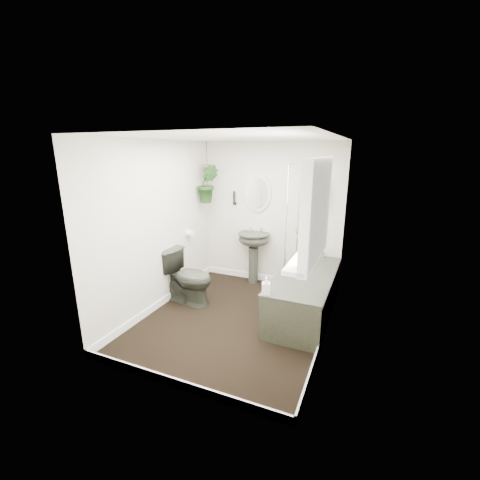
% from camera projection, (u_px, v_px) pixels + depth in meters
% --- Properties ---
extents(floor, '(2.30, 2.80, 0.02)m').
position_uv_depth(floor, '(236.00, 320.00, 4.26)').
color(floor, black).
rests_on(floor, ground).
extents(ceiling, '(2.30, 2.80, 0.02)m').
position_uv_depth(ceiling, '(235.00, 136.00, 3.63)').
color(ceiling, white).
rests_on(ceiling, ground).
extents(wall_back, '(2.30, 0.02, 2.30)m').
position_uv_depth(wall_back, '(271.00, 215.00, 5.19)').
color(wall_back, beige).
rests_on(wall_back, ground).
extents(wall_front, '(2.30, 0.02, 2.30)m').
position_uv_depth(wall_front, '(167.00, 274.00, 2.70)').
color(wall_front, beige).
rests_on(wall_front, ground).
extents(wall_left, '(0.02, 2.80, 2.30)m').
position_uv_depth(wall_left, '(158.00, 227.00, 4.39)').
color(wall_left, beige).
rests_on(wall_left, ground).
extents(wall_right, '(0.02, 2.80, 2.30)m').
position_uv_depth(wall_right, '(332.00, 246.00, 3.51)').
color(wall_right, beige).
rests_on(wall_right, ground).
extents(skirting, '(2.30, 2.80, 0.10)m').
position_uv_depth(skirting, '(236.00, 315.00, 4.24)').
color(skirting, white).
rests_on(skirting, floor).
extents(bathtub, '(0.72, 1.72, 0.58)m').
position_uv_depth(bathtub, '(305.00, 294.00, 4.32)').
color(bathtub, '#2C2E26').
rests_on(bathtub, floor).
extents(bath_screen, '(0.04, 0.72, 1.40)m').
position_uv_depth(bath_screen, '(293.00, 214.00, 4.61)').
color(bath_screen, silver).
rests_on(bath_screen, bathtub).
extents(shower_box, '(0.20, 0.10, 0.35)m').
position_uv_depth(shower_box, '(322.00, 193.00, 4.72)').
color(shower_box, white).
rests_on(shower_box, wall_back).
extents(oval_mirror, '(0.46, 0.03, 0.62)m').
position_uv_depth(oval_mirror, '(257.00, 193.00, 5.15)').
color(oval_mirror, beige).
rests_on(oval_mirror, wall_back).
extents(wall_sconce, '(0.04, 0.04, 0.22)m').
position_uv_depth(wall_sconce, '(234.00, 198.00, 5.32)').
color(wall_sconce, black).
rests_on(wall_sconce, wall_back).
extents(toilet_roll_holder, '(0.11, 0.11, 0.11)m').
position_uv_depth(toilet_roll_holder, '(190.00, 233.00, 5.05)').
color(toilet_roll_holder, white).
rests_on(toilet_roll_holder, wall_left).
extents(window_recess, '(0.08, 1.00, 0.90)m').
position_uv_depth(window_recess, '(317.00, 211.00, 2.78)').
color(window_recess, white).
rests_on(window_recess, wall_right).
extents(window_sill, '(0.18, 1.00, 0.04)m').
position_uv_depth(window_sill, '(306.00, 256.00, 2.92)').
color(window_sill, white).
rests_on(window_sill, wall_right).
extents(window_blinds, '(0.01, 0.86, 0.76)m').
position_uv_depth(window_blinds, '(312.00, 211.00, 2.80)').
color(window_blinds, white).
rests_on(window_blinds, wall_right).
extents(toilet, '(0.82, 0.53, 0.79)m').
position_uv_depth(toilet, '(188.00, 276.00, 4.65)').
color(toilet, '#2C2E26').
rests_on(toilet, floor).
extents(pedestal_sink, '(0.52, 0.44, 0.87)m').
position_uv_depth(pedestal_sink, '(253.00, 258.00, 5.32)').
color(pedestal_sink, '#2C2E26').
rests_on(pedestal_sink, floor).
extents(sill_plant, '(0.28, 0.26, 0.25)m').
position_uv_depth(sill_plant, '(305.00, 236.00, 3.05)').
color(sill_plant, black).
rests_on(sill_plant, window_sill).
extents(hanging_plant, '(0.42, 0.38, 0.61)m').
position_uv_depth(hanging_plant, '(208.00, 184.00, 5.15)').
color(hanging_plant, black).
rests_on(hanging_plant, ceiling).
extents(soap_bottle, '(0.12, 0.12, 0.21)m').
position_uv_depth(soap_bottle, '(266.00, 286.00, 3.62)').
color(soap_bottle, black).
rests_on(soap_bottle, bathtub).
extents(hanging_pot, '(0.16, 0.16, 0.12)m').
position_uv_depth(hanging_pot, '(207.00, 168.00, 5.08)').
color(hanging_pot, brown).
rests_on(hanging_pot, ceiling).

